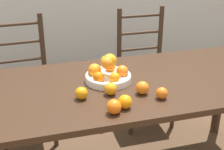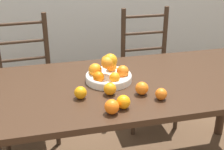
# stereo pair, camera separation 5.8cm
# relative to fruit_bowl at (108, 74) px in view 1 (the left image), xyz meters

# --- Properties ---
(dining_table) EXTENTS (1.94, 0.84, 0.73)m
(dining_table) POSITION_rel_fruit_bowl_xyz_m (0.14, -0.05, -0.14)
(dining_table) COLOR #382316
(dining_table) RESTS_ON ground_plane
(fruit_bowl) EXTENTS (0.28, 0.28, 0.17)m
(fruit_bowl) POSITION_rel_fruit_bowl_xyz_m (0.00, 0.00, 0.00)
(fruit_bowl) COLOR white
(fruit_bowl) RESTS_ON dining_table
(orange_loose_0) EXTENTS (0.07, 0.07, 0.07)m
(orange_loose_0) POSITION_rel_fruit_bowl_xyz_m (-0.19, -0.18, -0.02)
(orange_loose_0) COLOR orange
(orange_loose_0) RESTS_ON dining_table
(orange_loose_1) EXTENTS (0.07, 0.07, 0.07)m
(orange_loose_1) POSITION_rel_fruit_bowl_xyz_m (0.14, -0.21, -0.01)
(orange_loose_1) COLOR orange
(orange_loose_1) RESTS_ON dining_table
(orange_loose_2) EXTENTS (0.07, 0.07, 0.07)m
(orange_loose_2) POSITION_rel_fruit_bowl_xyz_m (-0.07, -0.37, -0.01)
(orange_loose_2) COLOR orange
(orange_loose_2) RESTS_ON dining_table
(orange_loose_3) EXTENTS (0.07, 0.07, 0.07)m
(orange_loose_3) POSITION_rel_fruit_bowl_xyz_m (-0.03, -0.17, -0.01)
(orange_loose_3) COLOR orange
(orange_loose_3) RESTS_ON dining_table
(orange_loose_4) EXTENTS (0.06, 0.06, 0.06)m
(orange_loose_4) POSITION_rel_fruit_bowl_xyz_m (0.22, -0.29, -0.02)
(orange_loose_4) COLOR orange
(orange_loose_4) RESTS_ON dining_table
(orange_loose_5) EXTENTS (0.07, 0.07, 0.07)m
(orange_loose_5) POSITION_rel_fruit_bowl_xyz_m (-0.00, -0.33, -0.01)
(orange_loose_5) COLOR orange
(orange_loose_5) RESTS_ON dining_table
(chair_left) EXTENTS (0.44, 0.42, 0.99)m
(chair_left) POSITION_rel_fruit_bowl_xyz_m (-0.51, 0.67, -0.31)
(chair_left) COLOR #382619
(chair_left) RESTS_ON ground_plane
(chair_right) EXTENTS (0.42, 0.40, 0.99)m
(chair_right) POSITION_rel_fruit_bowl_xyz_m (0.51, 0.67, -0.31)
(chair_right) COLOR #382619
(chair_right) RESTS_ON ground_plane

